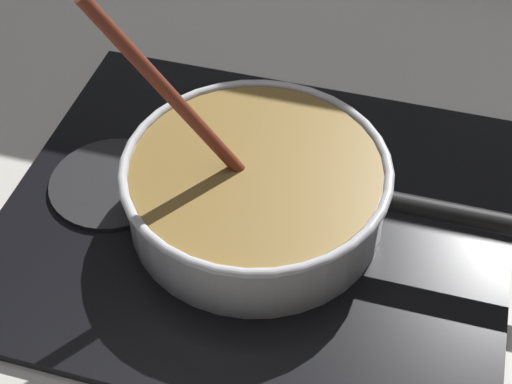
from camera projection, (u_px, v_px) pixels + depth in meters
ground at (146, 352)px, 0.78m from camera, size 2.40×1.60×0.04m
hob_plate at (256, 218)px, 0.87m from camera, size 0.56×0.48×0.01m
burner_ring at (256, 212)px, 0.86m from camera, size 0.19×0.19×0.01m
spare_burner at (112, 183)px, 0.90m from camera, size 0.15×0.15×0.01m
cooking_pan at (257, 189)px, 0.83m from camera, size 0.46×0.29×0.29m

